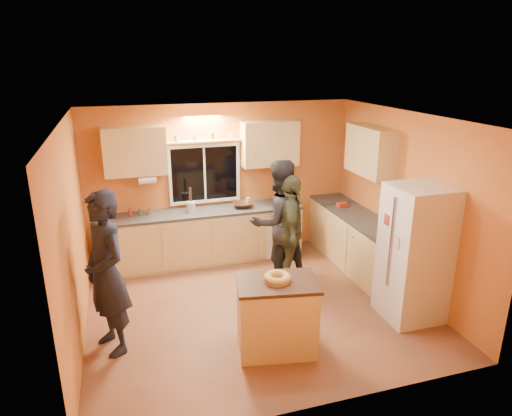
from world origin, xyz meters
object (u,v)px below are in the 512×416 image
object	(u,v)px
refrigerator	(415,254)
island	(277,315)
person_right	(290,232)
person_left	(106,274)
person_center	(278,222)

from	to	relation	value
refrigerator	island	world-z (taller)	refrigerator
refrigerator	person_right	bearing A→B (deg)	133.30
refrigerator	island	distance (m)	2.00
person_left	person_right	bearing A→B (deg)	84.26
island	person_right	xyz separation A→B (m)	(0.73, 1.48, 0.40)
island	person_center	xyz separation A→B (m)	(0.62, 1.70, 0.50)
island	person_right	bearing A→B (deg)	74.02
person_right	person_center	bearing A→B (deg)	40.44
person_center	refrigerator	bearing A→B (deg)	121.78
refrigerator	island	xyz separation A→B (m)	(-1.95, -0.19, -0.45)
refrigerator	person_center	xyz separation A→B (m)	(-1.32, 1.51, 0.05)
person_right	refrigerator	bearing A→B (deg)	-122.34
island	person_center	world-z (taller)	person_center
refrigerator	person_left	xyz separation A→B (m)	(-3.79, 0.40, 0.07)
refrigerator	person_right	world-z (taller)	refrigerator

